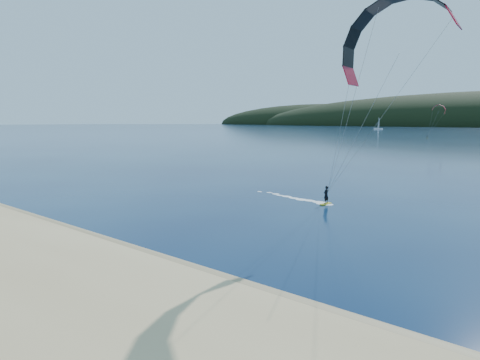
% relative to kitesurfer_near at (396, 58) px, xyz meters
% --- Properties ---
extents(ground, '(1800.00, 1800.00, 0.00)m').
position_rel_kitesurfer_near_xyz_m(ground, '(-9.42, -22.56, -14.13)').
color(ground, '#071435').
rests_on(ground, ground).
extents(wet_sand, '(220.00, 2.50, 0.10)m').
position_rel_kitesurfer_near_xyz_m(wet_sand, '(-9.42, -18.06, -14.08)').
color(wet_sand, olive).
rests_on(wet_sand, ground).
extents(kitesurfer_near, '(23.97, 8.30, 18.60)m').
position_rel_kitesurfer_near_xyz_m(kitesurfer_near, '(0.00, 0.00, 0.00)').
color(kitesurfer_near, gold).
rests_on(kitesurfer_near, ground).
extents(kitesurfer_far, '(9.59, 8.10, 16.40)m').
position_rel_kitesurfer_near_xyz_m(kitesurfer_far, '(-31.16, 179.10, -0.65)').
color(kitesurfer_far, gold).
rests_on(kitesurfer_far, ground).
extents(sailboat, '(9.04, 5.70, 12.66)m').
position_rel_kitesurfer_near_xyz_m(sailboat, '(-123.62, 371.96, -13.20)').
color(sailboat, white).
rests_on(sailboat, ground).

